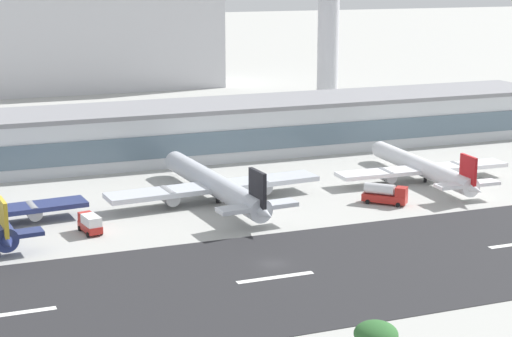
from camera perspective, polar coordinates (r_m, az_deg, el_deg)
The scene contains 12 objects.
ground_plane at distance 130.78m, azimuth 1.13°, elevation -6.47°, with size 1400.00×1400.00×0.00m, color #A8A8A3.
runway_strip at distance 126.01m, azimuth 2.08°, elevation -7.25°, with size 800.00×39.24×0.08m, color #262628.
runway_centreline_dash_3 at distance 117.37m, azimuth -16.22°, elevation -9.38°, with size 12.00×1.20×0.01m, color white.
runway_centreline_dash_4 at distance 125.35m, azimuth 1.32°, elevation -7.33°, with size 12.00×1.20×0.01m, color white.
terminal_building at distance 202.10m, azimuth -6.09°, elevation 2.45°, with size 205.34×22.60×12.54m.
control_tower at distance 249.24m, azimuth 4.90°, elevation 9.96°, with size 13.60×13.60×46.32m.
distant_hotel_block at distance 317.64m, azimuth -14.09°, elevation 9.08°, with size 128.53×27.66×45.17m, color #BCBCC1.
airliner_black_tail_gate_1 at distance 163.57m, azimuth -2.63°, elevation -1.19°, with size 43.38×49.22×10.27m.
airliner_red_tail_gate_2 at distance 182.59m, azimuth 11.31°, elevation -0.02°, with size 39.02×43.22×9.02m.
service_box_truck_0 at distance 147.93m, azimuth -11.11°, elevation -3.62°, with size 3.54×6.33×3.25m.
service_fuel_truck_1 at distance 164.48m, azimuth 8.66°, elevation -1.69°, with size 7.96×7.73×3.95m.
palm_tree_1 at distance 84.42m, azimuth 8.07°, elevation -11.12°, with size 4.34×4.34×11.07m.
Camera 1 is at (-46.33, -113.90, 44.52)m, focal length 59.48 mm.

